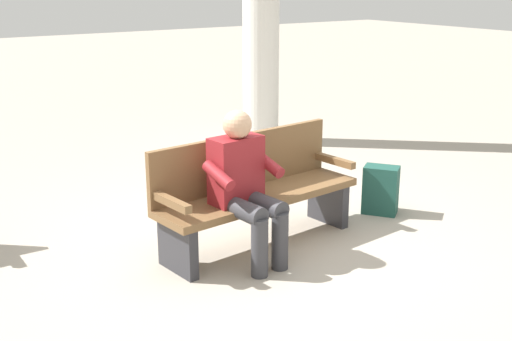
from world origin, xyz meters
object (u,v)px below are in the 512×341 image
object	(u,v)px
bench_near	(254,190)
support_pillar	(261,0)
backpack	(381,190)
person_seated	(245,183)

from	to	relation	value
bench_near	support_pillar	size ratio (longest dim) A/B	0.50
support_pillar	backpack	bearing A→B (deg)	77.73
bench_near	backpack	bearing A→B (deg)	170.85
bench_near	support_pillar	world-z (taller)	support_pillar
person_seated	support_pillar	size ratio (longest dim) A/B	0.32
bench_near	person_seated	distance (m)	0.40
person_seated	backpack	bearing A→B (deg)	-179.51
backpack	support_pillar	world-z (taller)	support_pillar
person_seated	backpack	distance (m)	1.68
bench_near	backpack	distance (m)	1.39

